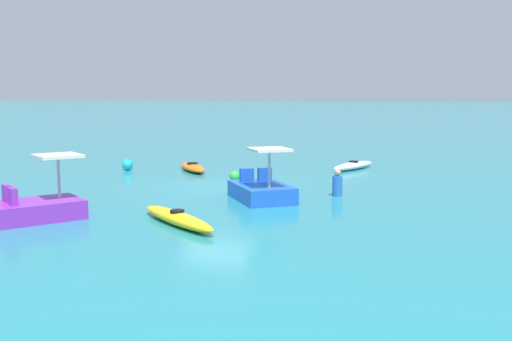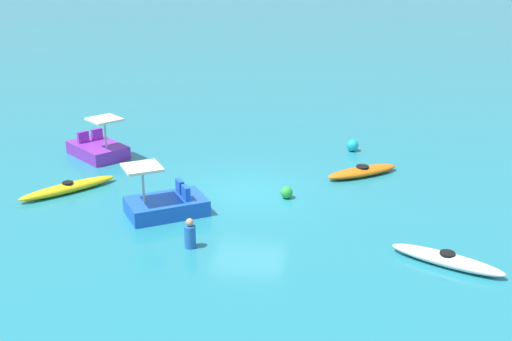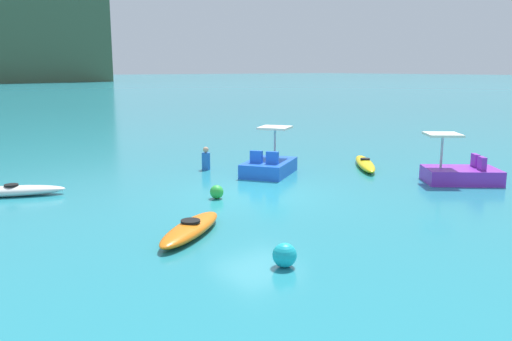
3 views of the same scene
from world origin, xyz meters
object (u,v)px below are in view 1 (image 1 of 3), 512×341
Objects in this scene: kayak_orange at (193,167)px; buoy_green at (235,176)px; buoy_cyan at (127,165)px; pedal_boat_blue at (262,190)px; person_near_shore at (337,184)px; kayak_white at (353,166)px; pedal_boat_purple at (34,207)px; kayak_yellow at (177,218)px.

kayak_orange is 3.56m from buoy_green.
pedal_boat_blue is at bearing 52.96° from buoy_cyan.
person_near_shore is (4.21, 9.54, 0.15)m from buoy_cyan.
pedal_boat_blue is (8.33, -2.11, 0.17)m from kayak_white.
buoy_cyan reaches higher than kayak_white.
buoy_green reaches higher than kayak_white.
person_near_shore is at bearing 127.52° from pedal_boat_purple.
buoy_green is (2.00, 5.44, -0.04)m from buoy_cyan.
pedal_boat_blue is 2.56m from person_near_shore.
person_near_shore reaches higher than kayak_white.
buoy_cyan is (0.44, -2.84, 0.08)m from kayak_orange.
kayak_orange is 0.98× the size of pedal_boat_purple.
kayak_white is at bearing 139.74° from buoy_green.
person_near_shore reaches higher than kayak_orange.
pedal_boat_blue reaches higher than buoy_cyan.
kayak_orange is 0.97× the size of pedal_boat_blue.
person_near_shore is (-5.58, 7.26, 0.05)m from pedal_boat_purple.
buoy_green is at bearing 157.95° from pedal_boat_purple.
person_near_shore reaches higher than buoy_green.
kayak_white is 1.12× the size of kayak_orange.
person_near_shore is at bearing 55.29° from kayak_orange.
kayak_white is 12.58m from kayak_yellow.
kayak_white is 6.42× the size of buoy_cyan.
buoy_green reaches higher than kayak_orange.
pedal_boat_purple is (0.44, -3.82, 0.17)m from kayak_yellow.
pedal_boat_blue reaches higher than person_near_shore.
pedal_boat_purple is 6.89× the size of buoy_green.
pedal_boat_purple reaches higher than buoy_cyan.
kayak_orange is at bearing 98.73° from buoy_cyan.
person_near_shore is at bearing 66.20° from buoy_cyan.
kayak_white is 8.59m from pedal_boat_blue.
kayak_yellow and kayak_orange have the same top height.
buoy_green is (4.77, -4.04, 0.04)m from kayak_white.
pedal_boat_blue is at bearing 37.06° from kayak_orange.
pedal_boat_blue is at bearing 28.39° from buoy_green.
pedal_boat_blue is at bearing -58.38° from person_near_shore.
buoy_cyan reaches higher than kayak_yellow.
pedal_boat_blue reaches higher than kayak_white.
buoy_cyan reaches higher than buoy_green.
pedal_boat_purple is at bearing -3.10° from kayak_orange.
person_near_shore reaches higher than buoy_cyan.
pedal_boat_purple is at bearing -52.48° from person_near_shore.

